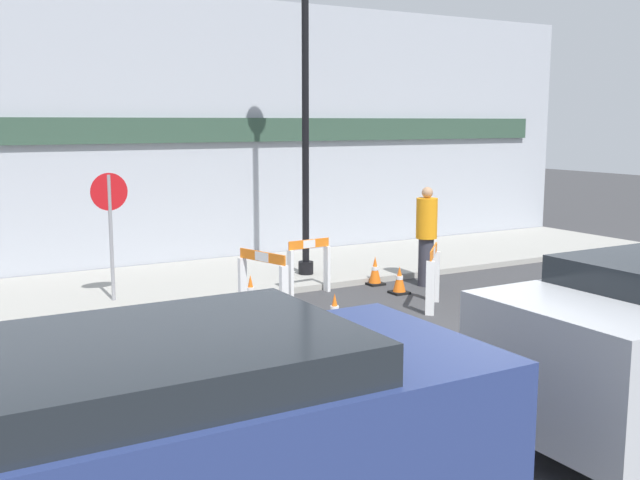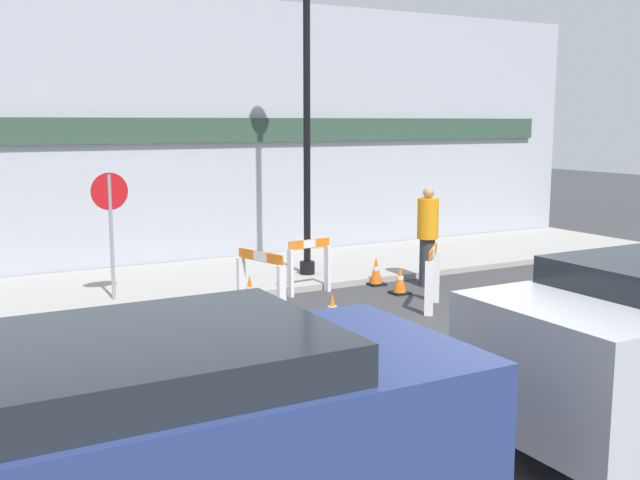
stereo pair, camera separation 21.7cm
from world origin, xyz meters
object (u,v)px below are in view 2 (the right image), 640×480
Objects in this scene: parked_car_0 at (129,455)px; streetlamp_post at (307,56)px; person_worker at (428,234)px; stop_sign at (111,215)px.

streetlamp_post is at bearing 55.68° from parked_car_0.
parked_car_0 is (-7.11, -6.45, -0.01)m from person_worker.
streetlamp_post is 1.41× the size of parked_car_0.
stop_sign reaches higher than parked_car_0.
person_worker is 0.40× the size of parked_car_0.
person_worker is 9.59m from parked_car_0.
parked_car_0 is at bearing 32.31° from person_worker.
parked_car_0 is at bearing 73.21° from stop_sign.
stop_sign is (-3.72, -0.30, -2.65)m from streetlamp_post.
streetlamp_post is 4.58m from stop_sign.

